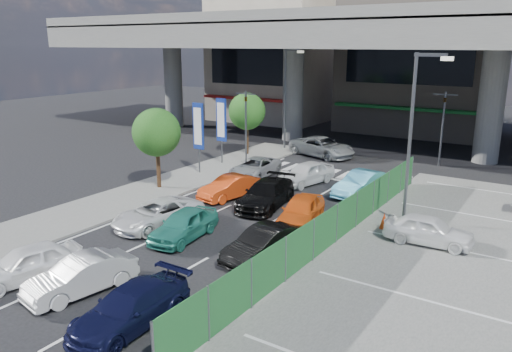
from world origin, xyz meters
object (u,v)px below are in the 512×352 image
Objects in this scene: sedan_black_mid at (266,194)px; traffic_cone at (384,221)px; van_white_back_left at (27,263)px; crossing_wagon_silver at (322,147)px; street_lamp_left at (287,90)px; sedan_white_mid_left at (158,214)px; hatch_black_mid_right at (264,244)px; signboard_far at (221,122)px; minivan_navy_back at (130,308)px; street_lamp_right at (415,126)px; taxi_orange_left at (230,187)px; traffic_light_left at (246,109)px; hatch_white_back_mid at (81,276)px; taxi_orange_right at (301,211)px; traffic_light_right at (444,110)px; sedan_white_front_mid at (306,173)px; tree_far at (247,111)px; wagon_silver_front_left at (255,168)px; signboard_near at (198,128)px; taxi_teal_mid at (184,225)px; kei_truck_front_right at (361,184)px; tree_near at (157,133)px; parked_sedan_white at (428,230)px.

sedan_black_mid is 6.26× the size of traffic_cone.
van_white_back_left is 0.74× the size of crossing_wagon_silver.
street_lamp_left reaches higher than sedan_white_mid_left.
street_lamp_left is at bearing 124.37° from hatch_black_mid_right.
minivan_navy_back is (10.35, -18.40, -2.45)m from signboard_far.
minivan_navy_back is (-4.42, -13.40, -4.15)m from street_lamp_right.
signboard_far is 1.23× the size of taxi_orange_left.
traffic_light_left is 0.65× the size of street_lamp_right.
sedan_black_mid is at bearing 91.41° from van_white_back_left.
street_lamp_left is 25.91m from hatch_white_back_mid.
taxi_orange_right is at bearing -147.36° from street_lamp_right.
traffic_cone is at bearing -120.12° from street_lamp_right.
sedan_white_mid_left is (3.69, -18.62, -4.14)m from street_lamp_left.
traffic_light_right is 1.36× the size of taxi_orange_left.
hatch_black_mid_right is 11.40m from sedan_white_front_mid.
hatch_black_mid_right is 6.65m from sedan_black_mid.
street_lamp_left is 1.67× the size of tree_far.
street_lamp_left is 1.81× the size of wagon_silver_front_left.
signboard_near is at bearing 125.40° from hatch_white_back_mid.
minivan_navy_back is 25.31m from crossing_wagon_silver.
signboard_near reaches higher than sedan_black_mid.
signboard_near is at bearing 126.60° from sedan_white_mid_left.
traffic_light_left reaches higher than sedan_black_mid.
tree_far reaches higher than signboard_near.
traffic_light_right is 21.29m from taxi_teal_mid.
van_white_back_left is 0.99× the size of hatch_black_mid_right.
taxi_orange_right is (2.83, -1.36, 0.00)m from sedan_black_mid.
traffic_light_left is 1.28× the size of taxi_orange_right.
traffic_light_right reaches higher than van_white_back_left.
minivan_navy_back is at bearing -60.63° from signboard_far.
van_white_back_left is at bearing -74.93° from signboard_far.
kei_truck_front_right is at bearing 66.69° from sedan_white_mid_left.
traffic_light_left is 1.08× the size of tree_near.
street_lamp_left is 14.37m from taxi_orange_left.
signboard_far is at bearing 130.99° from sedan_black_mid.
signboard_far is at bearing 119.00° from minivan_navy_back.
parked_sedan_white is (14.98, -13.98, -4.08)m from street_lamp_left.
taxi_teal_mid reaches higher than hatch_white_back_mid.
street_lamp_left is 2.07× the size of hatch_white_back_mid.
signboard_far reaches higher than sedan_white_mid_left.
street_lamp_left is at bearing 100.58° from taxi_teal_mid.
van_white_back_left is at bearing -115.07° from taxi_teal_mid.
traffic_light_left is 19.89m from van_white_back_left.
tree_near is 1.24× the size of hatch_white_back_mid.
taxi_teal_mid is at bearing 116.15° from parked_sedan_white.
sedan_white_mid_left is (-2.38, 6.22, -0.01)m from hatch_white_back_mid.
hatch_white_back_mid reaches higher than sedan_white_mid_left.
street_lamp_right is 11.31m from taxi_teal_mid.
sedan_white_mid_left is at bearing -164.32° from crossing_wagon_silver.
sedan_white_mid_left is at bearing -176.96° from hatch_black_mid_right.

